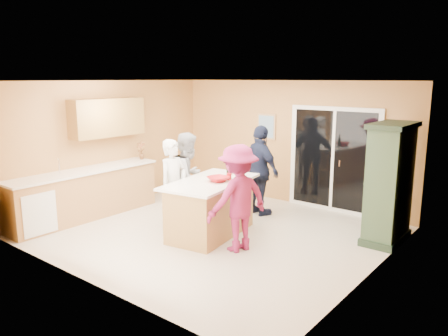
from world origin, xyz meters
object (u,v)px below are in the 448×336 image
Objects in this scene: woman_white at (174,186)px; woman_magenta at (238,198)px; woman_navy at (260,171)px; kitchen_island at (211,209)px; green_hutch at (389,185)px; woman_grey at (189,178)px.

woman_white is 0.98× the size of woman_magenta.
woman_navy is at bearing -141.04° from woman_magenta.
kitchen_island is 0.99× the size of green_hutch.
kitchen_island is at bearing -93.00° from woman_magenta.
woman_navy is 1.06× the size of woman_magenta.
kitchen_island is at bearing -126.62° from woman_grey.
green_hutch is at bearing -85.51° from woman_grey.
green_hutch reaches higher than woman_navy.
green_hutch is 1.16× the size of woman_grey.
woman_magenta is at bearing 132.42° from woman_navy.
woman_navy is at bearing -177.64° from green_hutch.
woman_grey is (-0.74, 0.25, 0.39)m from kitchen_island.
woman_grey is (-0.12, 0.52, 0.03)m from woman_white.
woman_navy is (0.03, 1.47, 0.43)m from kitchen_island.
kitchen_island is 1.15× the size of woman_grey.
green_hutch is at bearing -60.55° from woman_white.
woman_white is at bearing -74.09° from woman_magenta.
woman_navy is (-2.44, -0.10, -0.07)m from green_hutch.
kitchen_island is 0.87m from woman_grey.
kitchen_island is 0.76m from woman_white.
green_hutch reaches higher than woman_white.
kitchen_island is at bearing 108.04° from woman_navy.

